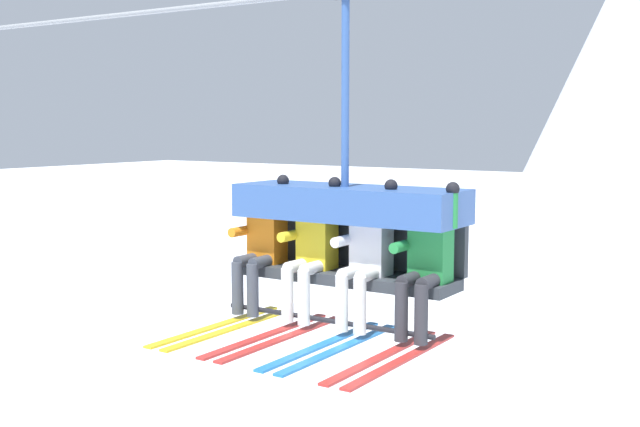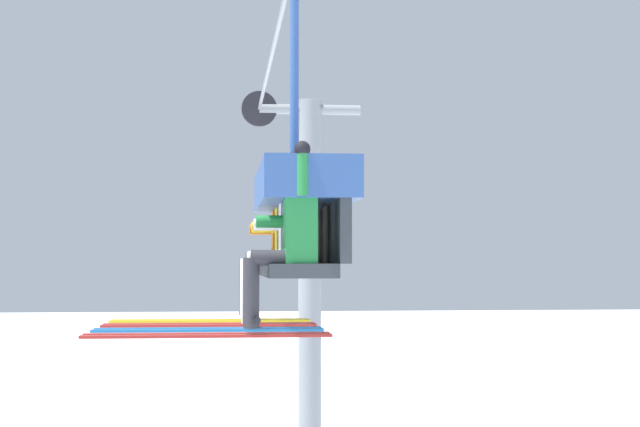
{
  "view_description": "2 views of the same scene",
  "coord_description": "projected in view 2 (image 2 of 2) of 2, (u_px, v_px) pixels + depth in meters",
  "views": [
    {
      "loc": [
        4.04,
        -6.77,
        6.62
      ],
      "look_at": [
        0.17,
        -0.91,
        5.83
      ],
      "focal_mm": 45.0,
      "sensor_mm": 36.0,
      "label": 1
    },
    {
      "loc": [
        7.99,
        -1.35,
        5.32
      ],
      "look_at": [
        0.6,
        -0.62,
        5.7
      ],
      "focal_mm": 55.0,
      "sensor_mm": 36.0,
      "label": 2
    }
  ],
  "objects": [
    {
      "name": "lift_tower_near",
      "position": [
        309.0,
        336.0,
        15.3
      ],
      "size": [
        0.36,
        1.88,
        8.03
      ],
      "color": "gray",
      "rests_on": "ground_plane"
    },
    {
      "name": "skier_yellow",
      "position": [
        274.0,
        241.0,
        7.92
      ],
      "size": [
        0.48,
        1.7,
        1.34
      ],
      "color": "yellow"
    },
    {
      "name": "skier_green",
      "position": [
        283.0,
        237.0,
        6.8
      ],
      "size": [
        0.48,
        1.7,
        1.34
      ],
      "color": "#23843D"
    },
    {
      "name": "skier_white",
      "position": [
        278.0,
        239.0,
        7.36
      ],
      "size": [
        0.48,
        1.7,
        1.34
      ],
      "color": "silver"
    },
    {
      "name": "chairlift_chair",
      "position": [
        304.0,
        204.0,
        7.68
      ],
      "size": [
        2.11,
        0.74,
        2.89
      ],
      "color": "#33383D"
    },
    {
      "name": "skier_orange",
      "position": [
        271.0,
        242.0,
        8.48
      ],
      "size": [
        0.48,
        1.7,
        1.34
      ],
      "color": "orange"
    }
  ]
}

